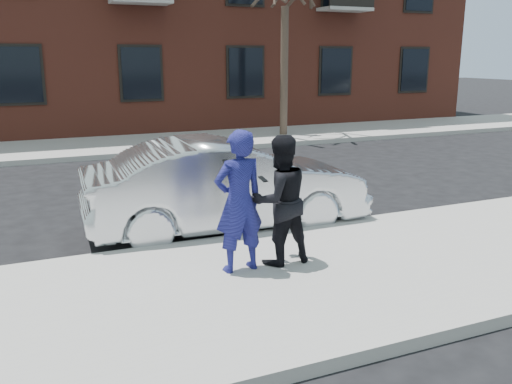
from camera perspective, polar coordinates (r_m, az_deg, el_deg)
name	(u,v)px	position (r m, az deg, el deg)	size (l,w,h in m)	color
ground	(342,272)	(7.35, 9.04, -8.27)	(100.00, 100.00, 0.00)	black
near_sidewalk	(353,273)	(7.13, 10.14, -8.40)	(50.00, 3.50, 0.15)	gray
near_curb	(290,232)	(8.58, 3.56, -4.25)	(50.00, 0.10, 0.15)	#999691
far_sidewalk	(153,143)	(17.57, -10.83, 5.05)	(50.00, 3.50, 0.15)	gray
far_curb	(167,152)	(15.84, -9.40, 4.13)	(50.00, 0.10, 0.15)	#999691
silver_sedan	(227,185)	(8.76, -3.12, 0.73)	(1.58, 4.54, 1.50)	#B7BABF
man_hoodie	(239,202)	(6.64, -1.82, -1.02)	(0.69, 0.53, 1.78)	navy
man_peacoat	(280,200)	(6.92, 2.52, -0.87)	(0.85, 0.68, 1.68)	black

